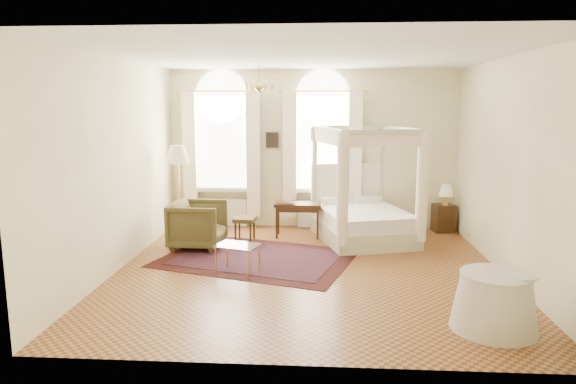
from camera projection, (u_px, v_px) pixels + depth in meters
The scene contains 18 objects.
ground at pixel (308, 270), 8.09m from camera, with size 6.00×6.00×0.00m, color #9C5D2D.
room_walls at pixel (309, 145), 7.76m from camera, with size 6.00×6.00×6.00m.
window_left at pixel (222, 157), 10.79m from camera, with size 1.62×0.27×3.29m.
window_right at pixel (322, 158), 10.65m from camera, with size 1.62×0.27×3.29m.
chandelier at pixel (259, 86), 8.84m from camera, with size 0.51×0.45×0.50m.
wall_pictures at pixel (317, 138), 10.69m from camera, with size 2.54×0.03×0.39m.
canopy_bed at pixel (364, 215), 9.83m from camera, with size 2.10×2.35×2.17m.
nightstand at pixel (443, 218), 10.52m from camera, with size 0.40×0.36×0.57m, color #3C2310.
nightstand_lamp at pixel (446, 192), 10.36m from camera, with size 0.29×0.29×0.42m.
writing_desk at pixel (298, 208), 10.07m from camera, with size 0.91×0.47×0.68m.
laptop at pixel (286, 203), 9.97m from camera, with size 0.34×0.22×0.03m, color black.
stool at pixel (245, 221), 9.83m from camera, with size 0.43×0.43×0.45m.
armchair at pixel (198, 225), 9.33m from camera, with size 0.91×0.94×0.85m, color #463D1E.
coffee_table at pixel (238, 248), 7.92m from camera, with size 0.76×0.64×0.45m.
floor_lamp at pixel (177, 159), 9.80m from camera, with size 0.47×0.47×1.81m.
oriental_rug at pixel (257, 258), 8.72m from camera, with size 3.62×3.04×0.01m.
side_table at pixel (494, 302), 5.93m from camera, with size 0.99×0.99×0.67m.
book at pixel (515, 277), 5.72m from camera, with size 0.20×0.27×0.03m, color black.
Camera 1 is at (0.19, -7.77, 2.58)m, focal length 32.00 mm.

